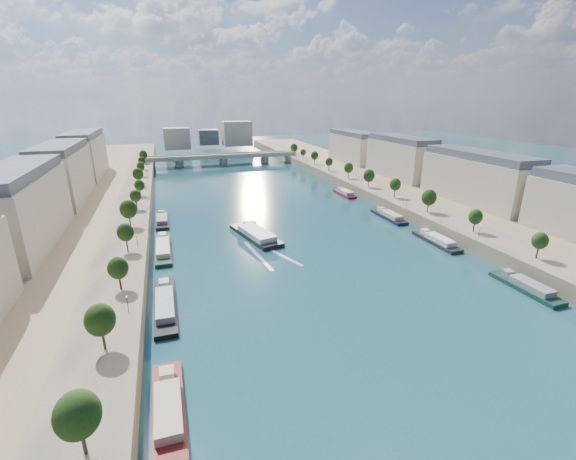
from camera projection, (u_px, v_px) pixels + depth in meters
ground at (276, 219)px, 160.91m from camera, size 700.00×700.00×0.00m
quay_left at (86, 231)px, 139.36m from camera, size 44.00×520.00×5.00m
quay_right at (423, 200)px, 180.82m from camera, size 44.00×520.00×5.00m
pave_left at (129, 220)px, 142.85m from camera, size 14.00×520.00×0.10m
pave_right at (396, 197)px, 175.67m from camera, size 14.00×520.00×0.10m
trees_left at (133, 204)px, 143.44m from camera, size 4.80×268.80×8.26m
trees_right at (382, 181)px, 182.32m from camera, size 4.80×268.80×8.26m
lamps_left at (140, 220)px, 134.25m from camera, size 0.36×200.36×4.28m
lamps_right at (382, 190)px, 177.98m from camera, size 0.36×200.36×4.28m
buildings_left at (46, 188)px, 141.85m from camera, size 16.00×226.00×23.20m
buildings_right at (434, 165)px, 190.80m from camera, size 16.00×226.00×23.20m
skyline at (214, 136)px, 354.59m from camera, size 79.00×42.00×22.00m
bridge at (223, 158)px, 288.41m from camera, size 112.00×12.00×8.15m
tour_barge at (256, 234)px, 139.63m from camera, size 14.46×29.56×3.86m
wake at (267, 254)px, 125.05m from camera, size 13.50×25.97×0.04m
moored_barges_left at (164, 272)px, 110.09m from camera, size 5.00×127.08×3.60m
moored_barges_right at (410, 227)px, 148.25m from camera, size 5.00×128.64×3.60m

